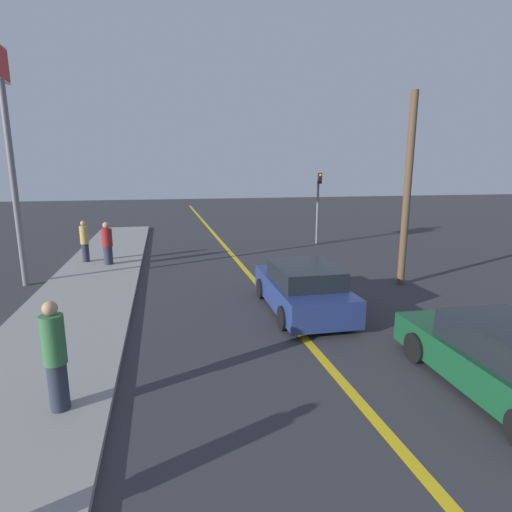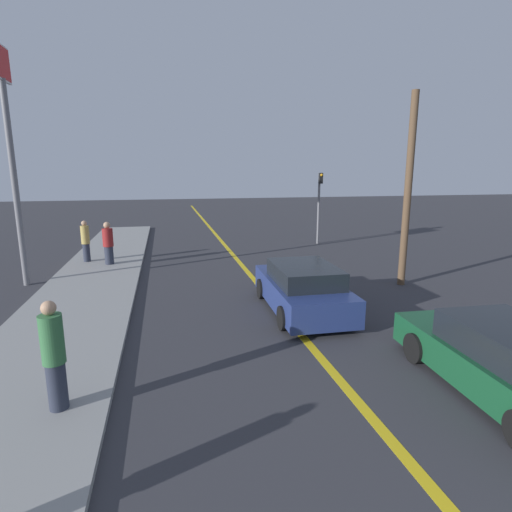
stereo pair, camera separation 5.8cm
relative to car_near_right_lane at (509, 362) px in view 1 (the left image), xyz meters
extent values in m
cube|color=gold|center=(-2.54, 11.32, -0.61)|extent=(0.20, 60.00, 0.01)
cube|color=gray|center=(-8.09, 8.26, -0.55)|extent=(3.01, 29.88, 0.12)
cube|color=#144728|center=(0.00, 0.06, -0.14)|extent=(1.97, 4.44, 0.60)
cylinder|color=black|center=(-0.75, 1.45, -0.31)|extent=(0.25, 0.62, 0.61)
cylinder|color=black|center=(0.90, 1.36, -0.31)|extent=(0.25, 0.62, 0.61)
cube|color=navy|center=(-1.97, 4.92, -0.10)|extent=(1.90, 4.15, 0.70)
cube|color=black|center=(-1.97, 4.72, 0.49)|extent=(1.64, 2.30, 0.47)
cylinder|color=black|center=(-2.78, 6.22, -0.31)|extent=(0.24, 0.61, 0.61)
cylinder|color=black|center=(-1.08, 6.17, -0.31)|extent=(0.24, 0.61, 0.61)
cylinder|color=black|center=(-2.85, 3.68, -0.31)|extent=(0.24, 0.61, 0.61)
cylinder|color=black|center=(-1.16, 3.63, -0.31)|extent=(0.24, 0.61, 0.61)
cylinder|color=#282D3D|center=(-7.34, 1.12, -0.11)|extent=(0.29, 0.29, 0.78)
cylinder|color=#336B3D|center=(-7.34, 1.12, 0.67)|extent=(0.34, 0.34, 0.78)
sphere|color=tan|center=(-7.34, 1.12, 1.17)|extent=(0.22, 0.22, 0.22)
cylinder|color=#282D3D|center=(-7.84, 11.63, -0.13)|extent=(0.35, 0.35, 0.73)
cylinder|color=maroon|center=(-7.84, 11.63, 0.60)|extent=(0.41, 0.41, 0.73)
sphere|color=tan|center=(-7.84, 11.63, 1.09)|extent=(0.27, 0.27, 0.27)
cylinder|color=#282D3D|center=(-8.82, 12.36, -0.12)|extent=(0.28, 0.28, 0.75)
cylinder|color=tan|center=(-8.82, 12.36, 0.63)|extent=(0.33, 0.33, 0.75)
sphere|color=tan|center=(-8.82, 12.36, 1.11)|extent=(0.22, 0.22, 0.22)
cylinder|color=slate|center=(2.42, 14.83, 1.26)|extent=(0.12, 0.12, 3.74)
cube|color=black|center=(2.42, 14.65, 2.86)|extent=(0.18, 0.18, 0.55)
sphere|color=orange|center=(2.42, 14.56, 3.02)|extent=(0.14, 0.14, 0.14)
cylinder|color=slate|center=(-10.27, 9.45, 2.70)|extent=(0.20, 0.20, 6.62)
cylinder|color=brown|center=(2.25, 6.65, 2.54)|extent=(0.24, 0.24, 6.30)
camera|label=1|loc=(-5.62, -5.11, 3.17)|focal=28.00mm
camera|label=2|loc=(-5.57, -5.13, 3.17)|focal=28.00mm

